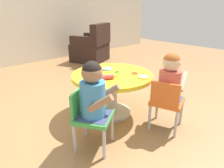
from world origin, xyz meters
name	(u,v)px	position (x,y,z in m)	size (l,w,h in m)	color
ground_plane	(112,113)	(0.00, 0.00, 0.00)	(10.00, 10.00, 0.00)	#9E7247
craft_table	(112,83)	(0.00, 0.00, 0.37)	(0.90, 0.90, 0.49)	silver
child_chair_left	(90,116)	(-0.55, -0.32, 0.31)	(0.42, 0.42, 0.54)	#B7B7BC
seated_child_left	(93,92)	(-0.52, -0.35, 0.53)	(0.41, 0.44, 0.51)	#3F4772
child_chair_right	(166,102)	(0.18, -0.61, 0.31)	(0.38, 0.38, 0.54)	#B7B7BC
seated_child_right	(170,79)	(0.21, -0.59, 0.53)	(0.42, 0.37, 0.51)	#3F4772
armchair_dark	(92,48)	(1.32, 2.15, 0.31)	(0.94, 0.95, 0.85)	black
rolling_pin	(107,77)	(-0.17, -0.10, 0.51)	(0.22, 0.12, 0.05)	#D83F3F
craft_scissors	(99,84)	(-0.32, -0.17, 0.49)	(0.14, 0.07, 0.01)	silver
playdough_blob_0	(144,77)	(0.16, -0.32, 0.50)	(0.12, 0.12, 0.02)	#F2CC72
playdough_blob_1	(107,69)	(0.06, 0.15, 0.50)	(0.10, 0.10, 0.02)	#8CCCF2
cookie_cutter_0	(88,76)	(-0.26, 0.09, 0.49)	(0.07, 0.07, 0.01)	#4CB259
cookie_cutter_1	(118,72)	(0.08, 0.00, 0.49)	(0.06, 0.06, 0.01)	#4CB259
cookie_cutter_2	(92,82)	(-0.33, -0.08, 0.49)	(0.07, 0.07, 0.01)	red
cookie_cutter_3	(135,73)	(0.19, -0.17, 0.49)	(0.07, 0.07, 0.01)	red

